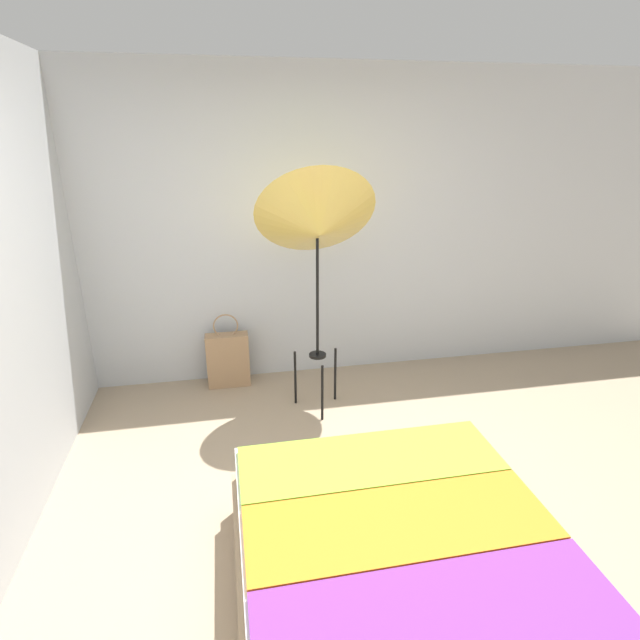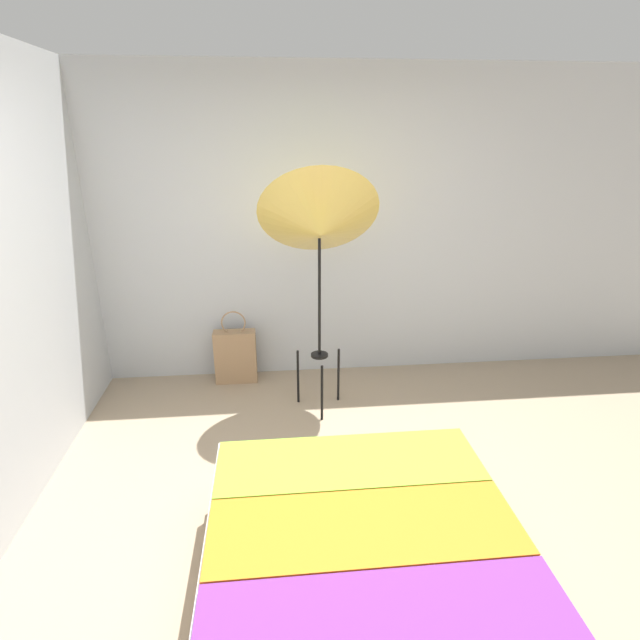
{
  "view_description": "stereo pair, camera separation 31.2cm",
  "coord_description": "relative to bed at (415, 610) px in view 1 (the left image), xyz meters",
  "views": [
    {
      "loc": [
        -0.56,
        -2.01,
        2.1
      ],
      "look_at": [
        0.09,
        1.28,
        0.81
      ],
      "focal_mm": 28.0,
      "sensor_mm": 36.0,
      "label": 1
    },
    {
      "loc": [
        -0.25,
        -2.06,
        2.1
      ],
      "look_at": [
        0.09,
        1.28,
        0.81
      ],
      "focal_mm": 28.0,
      "sensor_mm": 36.0,
      "label": 2
    }
  ],
  "objects": [
    {
      "name": "bed",
      "position": [
        0.0,
        0.0,
        0.0
      ],
      "size": [
        1.44,
        1.99,
        0.5
      ],
      "color": "#997F60",
      "rests_on": "ground_plane"
    },
    {
      "name": "wall_side_left",
      "position": [
        -1.85,
        1.63,
        1.05
      ],
      "size": [
        0.05,
        8.0,
        2.6
      ],
      "color": "#B7BCC1",
      "rests_on": "ground_plane"
    },
    {
      "name": "tote_bag",
      "position": [
        -0.7,
        2.58,
        -0.0
      ],
      "size": [
        0.36,
        0.13,
        0.66
      ],
      "color": "#9E7A56",
      "rests_on": "ground_plane"
    },
    {
      "name": "photo_umbrella",
      "position": [
        -0.02,
        2.06,
        1.23
      ],
      "size": [
        0.88,
        0.72,
        1.89
      ],
      "color": "black",
      "rests_on": "ground_plane"
    },
    {
      "name": "wall_back",
      "position": [
        -0.11,
        2.76,
        1.05
      ],
      "size": [
        8.0,
        0.05,
        2.6
      ],
      "color": "#B7BCC1",
      "rests_on": "ground_plane"
    },
    {
      "name": "ground_plane",
      "position": [
        -0.11,
        0.63,
        -0.25
      ],
      "size": [
        14.0,
        14.0,
        0.0
      ],
      "primitive_type": "plane",
      "color": "gray"
    }
  ]
}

